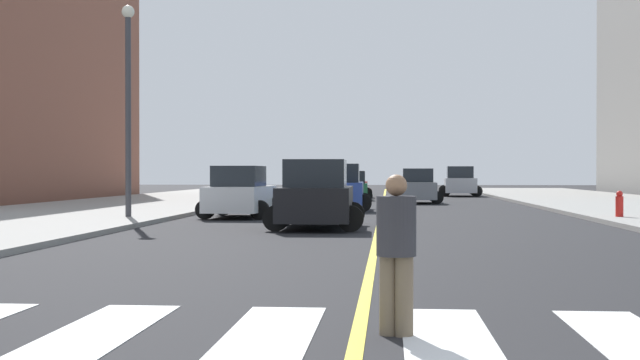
# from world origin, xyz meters

# --- Properties ---
(crosswalk_paint) EXTENTS (13.50, 4.00, 0.01)m
(crosswalk_paint) POSITION_xyz_m (0.00, 4.00, 0.01)
(crosswalk_paint) COLOR silver
(crosswalk_paint) RESTS_ON ground
(lane_divider_paint) EXTENTS (0.16, 80.00, 0.01)m
(lane_divider_paint) POSITION_xyz_m (0.00, 40.00, 0.01)
(lane_divider_paint) COLOR yellow
(lane_divider_paint) RESTS_ON ground
(car_gray_nearest) EXTENTS (2.64, 4.21, 1.88)m
(car_gray_nearest) POSITION_xyz_m (1.88, 41.82, 0.88)
(car_gray_nearest) COLOR slate
(car_gray_nearest) RESTS_ON ground
(car_white_second) EXTENTS (2.79, 4.34, 1.90)m
(car_white_second) POSITION_xyz_m (-5.14, 26.51, 0.89)
(car_white_second) COLOR silver
(car_white_second) RESTS_ON ground
(car_green_third) EXTENTS (2.46, 3.83, 1.67)m
(car_green_third) POSITION_xyz_m (-1.86, 46.98, 0.78)
(car_green_third) COLOR #236B42
(car_green_third) RESTS_ON ground
(car_silver_fourth) EXTENTS (3.04, 4.77, 2.10)m
(car_silver_fourth) POSITION_xyz_m (5.31, 55.90, 0.98)
(car_silver_fourth) COLOR #B7B7BC
(car_silver_fourth) RESTS_ON ground
(car_red_fifth) EXTENTS (2.50, 3.97, 1.77)m
(car_red_fifth) POSITION_xyz_m (-2.02, 52.14, 0.83)
(car_red_fifth) COLOR red
(car_red_fifth) RESTS_ON ground
(car_black_sixth) EXTENTS (2.89, 4.59, 2.04)m
(car_black_sixth) POSITION_xyz_m (-1.83, 20.69, 0.95)
(car_black_sixth) COLOR black
(car_black_sixth) RESTS_ON ground
(car_blue_seventh) EXTENTS (2.90, 4.59, 2.04)m
(car_blue_seventh) POSITION_xyz_m (-1.85, 32.69, 0.95)
(car_blue_seventh) COLOR #2D479E
(car_blue_seventh) RESTS_ON ground
(pedestrian_crossing) EXTENTS (0.41, 0.41, 1.64)m
(pedestrian_crossing) POSITION_xyz_m (0.39, 4.35, 0.90)
(pedestrian_crossing) COLOR brown
(pedestrian_crossing) RESTS_ON ground
(fire_hydrant) EXTENTS (0.26, 0.26, 0.89)m
(fire_hydrant) POSITION_xyz_m (8.16, 25.34, 0.58)
(fire_hydrant) COLOR red
(fire_hydrant) RESTS_ON sidewalk_kerb_east
(street_lamp) EXTENTS (0.44, 0.44, 7.23)m
(street_lamp) POSITION_xyz_m (-8.59, 24.11, 4.43)
(street_lamp) COLOR #38383D
(street_lamp) RESTS_ON sidewalk_kerb_west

